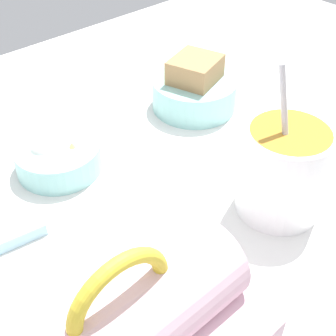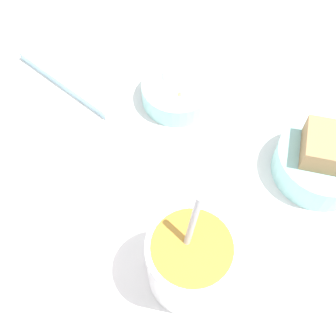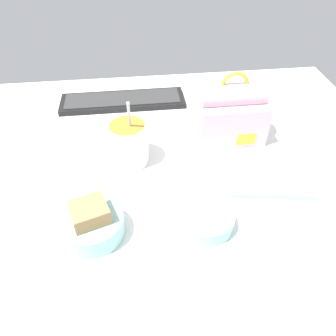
# 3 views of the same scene
# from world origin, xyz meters

# --- Properties ---
(desk_surface) EXTENTS (1.40, 1.10, 0.02)m
(desk_surface) POSITION_xyz_m (0.00, 0.00, 0.01)
(desk_surface) COLOR white
(desk_surface) RESTS_ON ground
(keyboard) EXTENTS (0.41, 0.12, 0.02)m
(keyboard) POSITION_xyz_m (-0.07, 0.36, 0.03)
(keyboard) COLOR black
(keyboard) RESTS_ON desk_surface
(lunch_bag) EXTENTS (0.19, 0.13, 0.20)m
(lunch_bag) POSITION_xyz_m (0.23, 0.14, 0.10)
(lunch_bag) COLOR beige
(lunch_bag) RESTS_ON desk_surface
(soup_cup) EXTENTS (0.10, 0.10, 0.19)m
(soup_cup) POSITION_xyz_m (-0.05, 0.06, 0.08)
(soup_cup) COLOR white
(soup_cup) RESTS_ON desk_surface
(bento_bowl_sandwich) EXTENTS (0.13, 0.13, 0.08)m
(bento_bowl_sandwich) POSITION_xyz_m (-0.14, -0.17, 0.05)
(bento_bowl_sandwich) COLOR #93D1CC
(bento_bowl_sandwich) RESTS_ON desk_surface
(bento_bowl_snacks) EXTENTS (0.11, 0.11, 0.05)m
(bento_bowl_snacks) POSITION_xyz_m (0.11, -0.18, 0.04)
(bento_bowl_snacks) COLOR #93D1CC
(bento_bowl_snacks) RESTS_ON desk_surface
(computer_mouse) EXTENTS (0.07, 0.10, 0.03)m
(computer_mouse) POSITION_xyz_m (0.21, 0.35, 0.03)
(computer_mouse) COLOR silver
(computer_mouse) RESTS_ON desk_surface
(chopstick_case) EXTENTS (0.20, 0.05, 0.02)m
(chopstick_case) POSITION_xyz_m (0.28, -0.11, 0.03)
(chopstick_case) COLOR #99C6D6
(chopstick_case) RESTS_ON desk_surface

